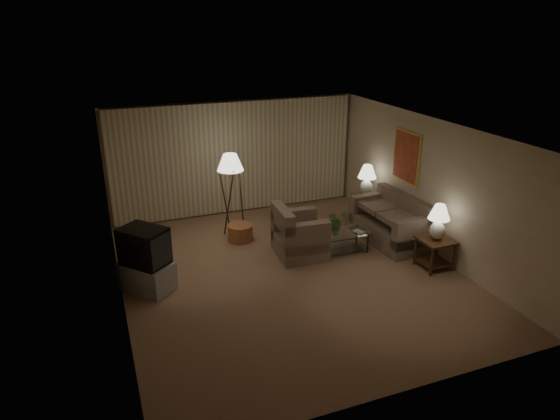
% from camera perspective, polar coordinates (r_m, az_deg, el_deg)
% --- Properties ---
extents(ground, '(7.00, 7.00, 0.00)m').
position_cam_1_polar(ground, '(9.47, 1.02, -7.12)').
color(ground, '#A57E5B').
rests_on(ground, ground).
extents(room_shell, '(6.04, 7.02, 2.72)m').
position_cam_1_polar(room_shell, '(10.13, -2.00, 5.49)').
color(room_shell, beige).
rests_on(room_shell, ground).
extents(sofa, '(1.87, 1.04, 0.80)m').
position_cam_1_polar(sofa, '(10.80, 12.35, -1.57)').
color(sofa, gray).
rests_on(sofa, ground).
extents(armchair, '(1.11, 1.06, 0.83)m').
position_cam_1_polar(armchair, '(9.96, 2.30, -2.97)').
color(armchair, gray).
rests_on(armchair, ground).
extents(side_table_near, '(0.60, 0.60, 0.60)m').
position_cam_1_polar(side_table_near, '(9.89, 17.31, -4.15)').
color(side_table_near, '#3A1B10').
rests_on(side_table_near, ground).
extents(side_table_far, '(0.55, 0.46, 0.60)m').
position_cam_1_polar(side_table_far, '(11.86, 9.72, 0.75)').
color(side_table_far, '#3A1B10').
rests_on(side_table_far, ground).
extents(table_lamp_near, '(0.40, 0.40, 0.69)m').
position_cam_1_polar(table_lamp_near, '(9.66, 17.68, -0.98)').
color(table_lamp_near, white).
rests_on(table_lamp_near, side_table_near).
extents(table_lamp_far, '(0.43, 0.43, 0.74)m').
position_cam_1_polar(table_lamp_far, '(11.65, 9.91, 3.65)').
color(table_lamp_far, white).
rests_on(table_lamp_far, side_table_far).
extents(coffee_table, '(1.08, 0.59, 0.41)m').
position_cam_1_polar(coffee_table, '(10.21, 7.09, -3.34)').
color(coffee_table, silver).
rests_on(coffee_table, ground).
extents(tv_cabinet, '(1.45, 1.44, 0.50)m').
position_cam_1_polar(tv_cabinet, '(9.13, -14.94, -7.30)').
color(tv_cabinet, '#ACACAF').
rests_on(tv_cabinet, ground).
extents(crt_tv, '(1.31, 1.31, 0.66)m').
position_cam_1_polar(crt_tv, '(8.87, -15.29, -4.01)').
color(crt_tv, black).
rests_on(crt_tv, tv_cabinet).
extents(floor_lamp, '(0.57, 0.57, 1.77)m').
position_cam_1_polar(floor_lamp, '(10.96, -5.59, 2.12)').
color(floor_lamp, '#3A1B10').
rests_on(floor_lamp, ground).
extents(ottoman, '(0.55, 0.55, 0.36)m').
position_cam_1_polar(ottoman, '(10.72, -4.57, -2.59)').
color(ottoman, '#A56438').
rests_on(ottoman, ground).
extents(vase, '(0.18, 0.18, 0.15)m').
position_cam_1_polar(vase, '(10.06, 6.39, -2.38)').
color(vase, silver).
rests_on(vase, coffee_table).
extents(flowers, '(0.44, 0.40, 0.43)m').
position_cam_1_polar(flowers, '(9.95, 6.46, -0.87)').
color(flowers, '#4C7D37').
rests_on(flowers, vase).
extents(book, '(0.23, 0.27, 0.02)m').
position_cam_1_polar(book, '(10.19, 8.64, -2.59)').
color(book, olive).
rests_on(book, coffee_table).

